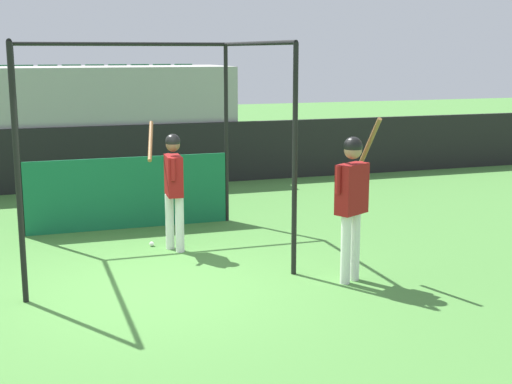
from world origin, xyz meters
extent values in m
plane|color=#477F38|center=(0.00, 0.00, 0.00)|extent=(60.00, 60.00, 0.00)
cube|color=black|center=(0.00, 7.01, 0.69)|extent=(24.00, 0.12, 1.38)
cube|color=#9E9E99|center=(0.00, 8.27, 1.31)|extent=(6.50, 2.40, 2.63)
cube|color=#195B33|center=(-1.92, 7.47, 1.43)|extent=(0.45, 0.40, 0.10)
cube|color=#195B33|center=(-1.92, 7.65, 1.66)|extent=(0.45, 0.06, 0.40)
cube|color=#195B33|center=(-1.38, 7.47, 1.43)|extent=(0.45, 0.40, 0.10)
cube|color=#195B33|center=(-1.38, 7.65, 1.66)|extent=(0.45, 0.06, 0.40)
cube|color=#195B33|center=(-0.82, 7.47, 1.43)|extent=(0.45, 0.40, 0.10)
cube|color=#195B33|center=(-0.82, 7.65, 1.66)|extent=(0.45, 0.06, 0.40)
cube|color=#195B33|center=(-0.27, 7.47, 1.43)|extent=(0.45, 0.40, 0.10)
cube|color=#195B33|center=(-0.27, 7.65, 1.66)|extent=(0.45, 0.06, 0.40)
cube|color=#195B33|center=(0.27, 7.47, 1.43)|extent=(0.45, 0.40, 0.10)
cube|color=#195B33|center=(0.27, 7.65, 1.66)|extent=(0.45, 0.06, 0.40)
cube|color=#195B33|center=(0.83, 7.47, 1.43)|extent=(0.45, 0.40, 0.10)
cube|color=#195B33|center=(0.83, 7.65, 1.66)|extent=(0.45, 0.06, 0.40)
cube|color=#195B33|center=(1.38, 7.47, 1.43)|extent=(0.45, 0.40, 0.10)
cube|color=#195B33|center=(1.38, 7.65, 1.66)|extent=(0.45, 0.06, 0.40)
cube|color=#195B33|center=(1.93, 7.47, 1.43)|extent=(0.45, 0.40, 0.10)
cube|color=#195B33|center=(1.93, 7.65, 1.66)|extent=(0.45, 0.06, 0.40)
cube|color=#195B33|center=(2.48, 7.47, 1.43)|extent=(0.45, 0.40, 0.10)
cube|color=#195B33|center=(2.48, 7.65, 1.66)|extent=(0.45, 0.06, 0.40)
cube|color=#195B33|center=(-1.92, 8.27, 1.83)|extent=(0.45, 0.40, 0.10)
cube|color=#195B33|center=(-1.92, 8.45, 2.06)|extent=(0.45, 0.06, 0.40)
cube|color=#195B33|center=(-1.38, 8.27, 1.83)|extent=(0.45, 0.40, 0.10)
cube|color=#195B33|center=(-1.38, 8.45, 2.06)|extent=(0.45, 0.06, 0.40)
cube|color=#195B33|center=(-0.82, 8.27, 1.83)|extent=(0.45, 0.40, 0.10)
cube|color=#195B33|center=(-0.82, 8.45, 2.06)|extent=(0.45, 0.06, 0.40)
cube|color=#195B33|center=(-0.27, 8.27, 1.83)|extent=(0.45, 0.40, 0.10)
cube|color=#195B33|center=(-0.27, 8.45, 2.06)|extent=(0.45, 0.06, 0.40)
cube|color=#195B33|center=(0.27, 8.27, 1.83)|extent=(0.45, 0.40, 0.10)
cube|color=#195B33|center=(0.27, 8.45, 2.06)|extent=(0.45, 0.06, 0.40)
cube|color=#195B33|center=(0.83, 8.27, 1.83)|extent=(0.45, 0.40, 0.10)
cube|color=#195B33|center=(0.83, 8.45, 2.06)|extent=(0.45, 0.06, 0.40)
cube|color=#195B33|center=(1.38, 8.27, 1.83)|extent=(0.45, 0.40, 0.10)
cube|color=#195B33|center=(1.38, 8.45, 2.06)|extent=(0.45, 0.06, 0.40)
cube|color=#195B33|center=(1.93, 8.27, 1.83)|extent=(0.45, 0.40, 0.10)
cube|color=#195B33|center=(1.93, 8.45, 2.06)|extent=(0.45, 0.06, 0.40)
cube|color=#195B33|center=(2.48, 8.27, 1.83)|extent=(0.45, 0.40, 0.10)
cube|color=#195B33|center=(2.48, 8.45, 2.06)|extent=(0.45, 0.06, 0.40)
cube|color=#195B33|center=(-1.92, 9.07, 2.23)|extent=(0.45, 0.40, 0.10)
cube|color=#195B33|center=(-1.38, 9.07, 2.23)|extent=(0.45, 0.40, 0.10)
cube|color=#195B33|center=(-1.38, 9.25, 2.46)|extent=(0.45, 0.06, 0.40)
cube|color=#195B33|center=(-0.82, 9.07, 2.23)|extent=(0.45, 0.40, 0.10)
cube|color=#195B33|center=(-0.82, 9.25, 2.46)|extent=(0.45, 0.06, 0.40)
cube|color=#195B33|center=(-0.27, 9.07, 2.23)|extent=(0.45, 0.40, 0.10)
cube|color=#195B33|center=(-0.27, 9.25, 2.46)|extent=(0.45, 0.06, 0.40)
cube|color=#195B33|center=(0.27, 9.07, 2.23)|extent=(0.45, 0.40, 0.10)
cube|color=#195B33|center=(0.27, 9.25, 2.46)|extent=(0.45, 0.06, 0.40)
cube|color=#195B33|center=(0.83, 9.07, 2.23)|extent=(0.45, 0.40, 0.10)
cube|color=#195B33|center=(0.83, 9.25, 2.46)|extent=(0.45, 0.06, 0.40)
cube|color=#195B33|center=(1.38, 9.07, 2.23)|extent=(0.45, 0.40, 0.10)
cube|color=#195B33|center=(1.38, 9.25, 2.46)|extent=(0.45, 0.06, 0.40)
cube|color=#195B33|center=(1.93, 9.07, 2.23)|extent=(0.45, 0.40, 0.10)
cube|color=#195B33|center=(1.93, 9.25, 2.46)|extent=(0.45, 0.06, 0.40)
cube|color=#195B33|center=(2.48, 9.07, 2.23)|extent=(0.45, 0.40, 0.10)
cube|color=#195B33|center=(2.48, 9.25, 2.46)|extent=(0.45, 0.06, 0.40)
cylinder|color=black|center=(-1.59, -0.01, 1.55)|extent=(0.07, 0.07, 3.09)
cylinder|color=black|center=(1.88, -0.01, 1.55)|extent=(0.07, 0.07, 3.09)
cylinder|color=black|center=(-1.59, 3.27, 1.55)|extent=(0.07, 0.07, 3.09)
cylinder|color=black|center=(1.88, 3.27, 1.55)|extent=(0.07, 0.07, 3.09)
cylinder|color=black|center=(-1.59, 1.63, 3.09)|extent=(0.06, 3.28, 0.06)
cylinder|color=black|center=(1.88, 1.63, 3.09)|extent=(0.06, 3.28, 0.06)
cylinder|color=black|center=(0.14, 3.27, 3.09)|extent=(3.48, 0.06, 0.06)
cube|color=#14663D|center=(0.14, 3.25, 0.61)|extent=(3.41, 0.03, 1.23)
cylinder|color=white|center=(0.65, 1.55, 0.43)|extent=(0.14, 0.14, 0.85)
cylinder|color=white|center=(0.54, 1.77, 0.43)|extent=(0.14, 0.14, 0.85)
cube|color=maroon|center=(0.60, 1.66, 1.15)|extent=(0.25, 0.49, 0.60)
sphere|color=brown|center=(0.60, 1.66, 1.62)|extent=(0.21, 0.21, 0.21)
sphere|color=black|center=(0.60, 1.66, 1.67)|extent=(0.22, 0.22, 0.22)
cylinder|color=maroon|center=(0.54, 1.41, 1.29)|extent=(0.07, 0.07, 0.33)
cylinder|color=maroon|center=(0.57, 1.91, 1.29)|extent=(0.07, 0.07, 0.33)
cylinder|color=brown|center=(0.32, 1.95, 1.65)|extent=(0.23, 0.73, 0.54)
sphere|color=brown|center=(0.66, 1.87, 1.40)|extent=(0.08, 0.08, 0.08)
cylinder|color=white|center=(2.37, -0.59, 0.46)|extent=(0.18, 0.18, 0.92)
cylinder|color=white|center=(2.55, -0.49, 0.46)|extent=(0.18, 0.18, 0.92)
cube|color=maroon|center=(2.46, -0.54, 1.24)|extent=(0.50, 0.41, 0.65)
sphere|color=#A37556|center=(2.46, -0.54, 1.74)|extent=(0.23, 0.23, 0.23)
sphere|color=black|center=(2.46, -0.54, 1.80)|extent=(0.24, 0.24, 0.24)
cylinder|color=maroon|center=(2.23, -0.62, 1.39)|extent=(0.09, 0.09, 0.36)
cylinder|color=maroon|center=(2.65, -0.39, 1.39)|extent=(0.09, 0.09, 0.36)
cylinder|color=brown|center=(2.78, -0.37, 1.79)|extent=(0.09, 0.54, 0.72)
sphere|color=brown|center=(2.53, -0.39, 1.45)|extent=(0.08, 0.08, 0.08)
sphere|color=white|center=(0.30, 1.99, 0.04)|extent=(0.07, 0.07, 0.07)
camera|label=1|loc=(-1.53, -8.67, 2.99)|focal=50.00mm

